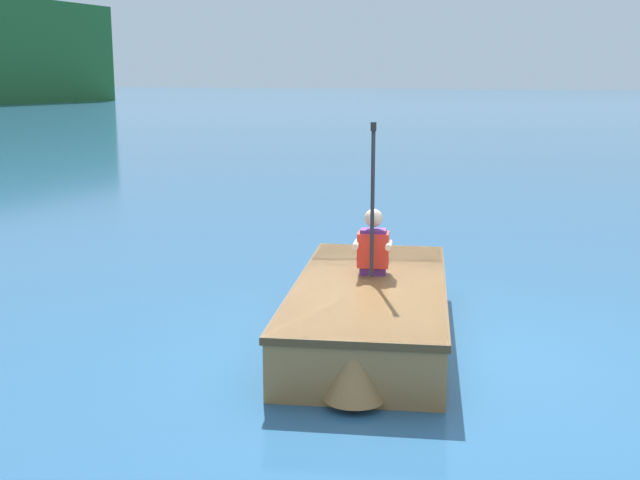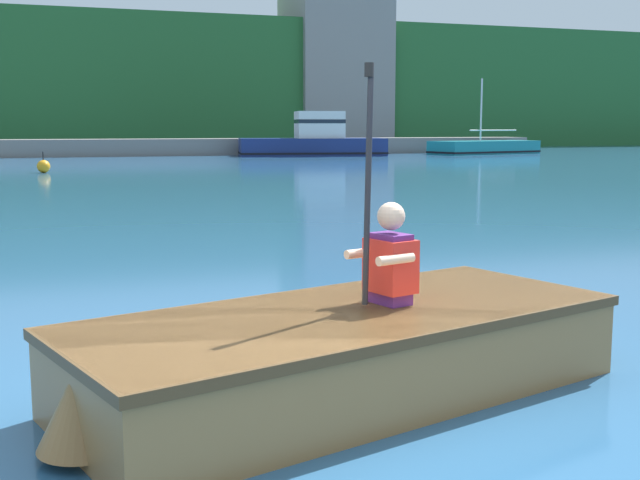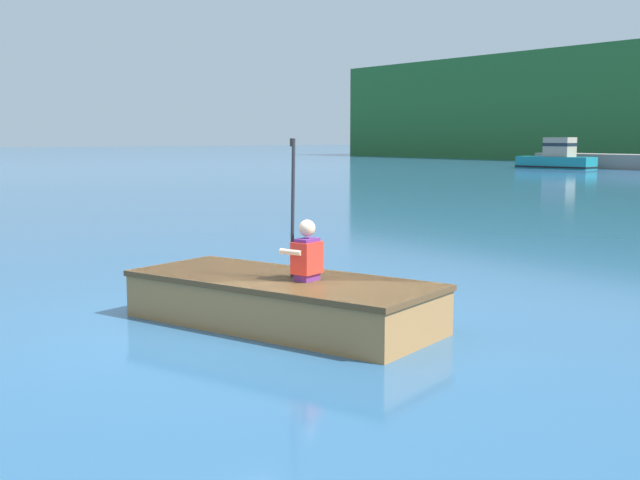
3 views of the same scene
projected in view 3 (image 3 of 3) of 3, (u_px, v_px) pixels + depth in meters
name	position (u px, v px, depth m)	size (l,w,h in m)	color
ground_plane	(226.00, 328.00, 8.25)	(300.00, 300.00, 0.00)	#28567F
waterfront_warehouse_left	(629.00, 105.00, 65.12)	(11.43, 8.28, 9.12)	tan
moored_boat_dock_center_near	(557.00, 158.00, 49.19)	(4.93, 2.16, 1.93)	#197A84
rowboat_foreground	(278.00, 298.00, 8.36)	(3.58, 2.26, 0.51)	#A3703D
person_paddler	(306.00, 252.00, 8.08)	(0.41, 0.42, 1.43)	#592672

